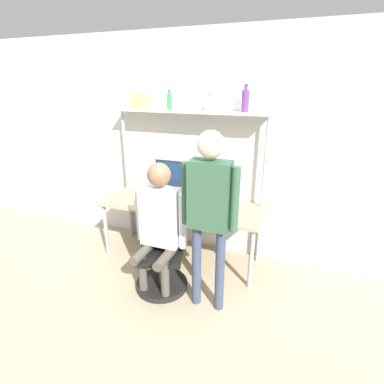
{
  "coord_description": "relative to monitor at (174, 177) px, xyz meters",
  "views": [
    {
      "loc": [
        1.33,
        -2.7,
        2.11
      ],
      "look_at": [
        0.31,
        -0.07,
        1.08
      ],
      "focal_mm": 28.0,
      "sensor_mm": 36.0,
      "label": 1
    }
  ],
  "objects": [
    {
      "name": "person_standing",
      "position": [
        0.78,
        -0.95,
        0.14
      ],
      "size": [
        0.53,
        0.24,
        1.75
      ],
      "color": "#38425B",
      "rests_on": "ground_plane"
    },
    {
      "name": "office_chair",
      "position": [
        0.21,
        -0.82,
        -0.72
      ],
      "size": [
        0.58,
        0.58,
        0.89
      ],
      "color": "black",
      "rests_on": "ground_plane"
    },
    {
      "name": "bottle_clear",
      "position": [
        0.44,
        0.03,
        0.9
      ],
      "size": [
        0.07,
        0.07,
        0.19
      ],
      "color": "silver",
      "rests_on": "shelf_unit"
    },
    {
      "name": "shelf_unit",
      "position": [
        0.19,
        0.03,
        0.55
      ],
      "size": [
        1.87,
        0.24,
        1.81
      ],
      "color": "silver",
      "rests_on": "ground_plane"
    },
    {
      "name": "storage_box",
      "position": [
        -0.43,
        0.03,
        0.92
      ],
      "size": [
        0.23,
        0.18,
        0.18
      ],
      "color": "#DBCC66",
      "rests_on": "shelf_unit"
    },
    {
      "name": "monitor",
      "position": [
        0.0,
        0.0,
        0.0
      ],
      "size": [
        0.51,
        0.23,
        0.47
      ],
      "color": "black",
      "rests_on": "desk"
    },
    {
      "name": "cell_phone",
      "position": [
        0.4,
        -0.37,
        -0.25
      ],
      "size": [
        0.07,
        0.15,
        0.01
      ],
      "color": "silver",
      "rests_on": "desk"
    },
    {
      "name": "ground_plane",
      "position": [
        0.19,
        -0.59,
        -0.99
      ],
      "size": [
        12.0,
        12.0,
        0.0
      ],
      "primitive_type": "plane",
      "color": "tan"
    },
    {
      "name": "laptop",
      "position": [
        0.16,
        -0.3,
        -0.19
      ],
      "size": [
        0.29,
        0.24,
        0.23
      ],
      "color": "#333338",
      "rests_on": "desk"
    },
    {
      "name": "wall_back",
      "position": [
        0.19,
        0.2,
        0.36
      ],
      "size": [
        8.0,
        0.06,
        2.7
      ],
      "color": "silver",
      "rests_on": "ground_plane"
    },
    {
      "name": "bottle_green",
      "position": [
        -0.05,
        0.03,
        0.92
      ],
      "size": [
        0.06,
        0.06,
        0.22
      ],
      "color": "#2D8C3F",
      "rests_on": "shelf_unit"
    },
    {
      "name": "desk",
      "position": [
        0.19,
        -0.2,
        -0.32
      ],
      "size": [
        1.97,
        0.74,
        0.73
      ],
      "color": "tan",
      "rests_on": "ground_plane"
    },
    {
      "name": "person_seated",
      "position": [
        0.22,
        -0.86,
        -0.17
      ],
      "size": [
        0.56,
        0.48,
        1.4
      ],
      "color": "#4C473D",
      "rests_on": "ground_plane"
    },
    {
      "name": "bottle_purple",
      "position": [
        0.84,
        0.03,
        0.95
      ],
      "size": [
        0.08,
        0.08,
        0.29
      ],
      "color": "#593372",
      "rests_on": "shelf_unit"
    }
  ]
}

